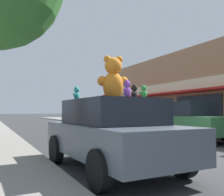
% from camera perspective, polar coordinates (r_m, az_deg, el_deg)
% --- Properties ---
extents(ground_plane, '(260.00, 260.00, 0.00)m').
position_cam_1_polar(ground_plane, '(7.73, 17.67, -12.70)').
color(ground_plane, '#333335').
extents(plush_art_car, '(2.12, 4.16, 1.58)m').
position_cam_1_polar(plush_art_car, '(5.68, -0.09, -7.86)').
color(plush_art_car, '#4C5660').
rests_on(plush_art_car, ground_plane).
extents(teddy_bear_giant, '(0.75, 0.50, 0.99)m').
position_cam_1_polar(teddy_bear_giant, '(5.64, 0.26, 4.53)').
color(teddy_bear_giant, orange).
rests_on(teddy_bear_giant, plush_art_car).
extents(teddy_bear_green, '(0.22, 0.14, 0.30)m').
position_cam_1_polar(teddy_bear_green, '(5.40, 7.28, 1.35)').
color(teddy_bear_green, green).
rests_on(teddy_bear_green, plush_art_car).
extents(teddy_bear_black, '(0.25, 0.26, 0.38)m').
position_cam_1_polar(teddy_bear_black, '(6.07, 5.12, 1.23)').
color(teddy_bear_black, black).
rests_on(teddy_bear_black, plush_art_car).
extents(teddy_bear_purple, '(0.23, 0.20, 0.32)m').
position_cam_1_polar(teddy_bear_purple, '(4.73, 3.49, 2.08)').
color(teddy_bear_purple, purple).
rests_on(teddy_bear_purple, plush_art_car).
extents(teddy_bear_cream, '(0.16, 0.20, 0.27)m').
position_cam_1_polar(teddy_bear_cream, '(5.07, 3.24, 1.44)').
color(teddy_bear_cream, beige).
rests_on(teddy_bear_cream, plush_art_car).
extents(teddy_bear_brown, '(0.18, 0.13, 0.24)m').
position_cam_1_polar(teddy_bear_brown, '(6.05, 0.77, 0.58)').
color(teddy_bear_brown, olive).
rests_on(teddy_bear_brown, plush_art_car).
extents(teddy_bear_teal, '(0.23, 0.22, 0.33)m').
position_cam_1_polar(teddy_bear_teal, '(6.17, -8.09, 0.97)').
color(teddy_bear_teal, teal).
rests_on(teddy_bear_teal, plush_art_car).
extents(teddy_bear_red, '(0.20, 0.14, 0.26)m').
position_cam_1_polar(teddy_bear_red, '(6.14, -1.38, 0.64)').
color(teddy_bear_red, red).
rests_on(teddy_bear_red, plush_art_car).
extents(parked_car_far_center, '(2.16, 4.61, 1.74)m').
position_cam_1_polar(parked_car_far_center, '(11.85, 16.52, -4.93)').
color(parked_car_far_center, '#336B3D').
rests_on(parked_car_far_center, ground_plane).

